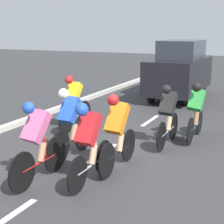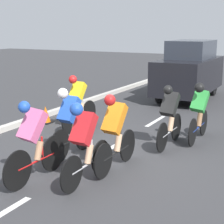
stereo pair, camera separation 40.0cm
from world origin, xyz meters
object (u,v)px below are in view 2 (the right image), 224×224
at_px(cyclist_green, 199,110).
at_px(cyclist_black, 170,115).
at_px(cyclist_pink, 34,140).
at_px(traffic_cone, 46,115).
at_px(cyclist_yellow, 78,101).
at_px(cyclist_orange, 115,130).
at_px(support_car, 189,70).
at_px(cyclist_red, 84,140).
at_px(cyclist_blue, 70,121).

relative_size(cyclist_green, cyclist_black, 1.01).
bearing_deg(cyclist_pink, traffic_cone, -55.07).
relative_size(cyclist_pink, cyclist_black, 1.02).
bearing_deg(cyclist_yellow, cyclist_black, 174.25).
bearing_deg(cyclist_orange, traffic_cone, -34.15).
relative_size(cyclist_green, support_car, 0.41).
xyz_separation_m(cyclist_pink, cyclist_orange, (-1.03, -1.13, 0.02)).
distance_m(cyclist_black, cyclist_red, 2.75).
height_order(support_car, traffic_cone, support_car).
relative_size(cyclist_pink, support_car, 0.42).
height_order(cyclist_yellow, cyclist_black, cyclist_yellow).
height_order(cyclist_green, cyclist_yellow, cyclist_yellow).
xyz_separation_m(cyclist_black, cyclist_red, (0.62, 2.68, 0.04)).
bearing_deg(cyclist_black, support_car, -77.80).
height_order(cyclist_yellow, cyclist_orange, cyclist_orange).
distance_m(cyclist_blue, cyclist_yellow, 2.14).
bearing_deg(cyclist_yellow, cyclist_red, 124.37).
relative_size(cyclist_blue, cyclist_yellow, 0.99).
bearing_deg(cyclist_pink, cyclist_blue, -83.42).
bearing_deg(cyclist_yellow, cyclist_green, -171.45).
bearing_deg(cyclist_green, cyclist_black, 56.71).
bearing_deg(traffic_cone, cyclist_orange, 145.85).
xyz_separation_m(cyclist_blue, cyclist_pink, (-0.16, 1.38, -0.01)).
relative_size(cyclist_yellow, cyclist_orange, 0.98).
bearing_deg(cyclist_pink, support_car, -91.11).
bearing_deg(traffic_cone, cyclist_green, -176.50).
bearing_deg(support_car, cyclist_orange, 96.20).
distance_m(cyclist_blue, cyclist_green, 3.16).
distance_m(cyclist_green, traffic_cone, 4.41).
bearing_deg(cyclist_green, support_car, -71.30).
height_order(cyclist_green, support_car, support_car).
xyz_separation_m(cyclist_yellow, traffic_cone, (1.25, -0.20, -0.54)).
xyz_separation_m(cyclist_blue, cyclist_orange, (-1.19, 0.25, 0.01)).
bearing_deg(traffic_cone, support_car, -115.21).
relative_size(cyclist_yellow, support_car, 0.41).
bearing_deg(cyclist_blue, cyclist_orange, 168.18).
distance_m(cyclist_orange, cyclist_red, 0.83).
xyz_separation_m(cyclist_pink, cyclist_black, (-1.47, -3.00, -0.02)).
bearing_deg(cyclist_blue, cyclist_red, 133.49).
bearing_deg(cyclist_pink, cyclist_green, -117.57).
distance_m(cyclist_yellow, support_car, 5.88).
xyz_separation_m(cyclist_yellow, cyclist_black, (-2.64, 0.27, -0.02)).
bearing_deg(support_car, cyclist_yellow, 76.76).
xyz_separation_m(cyclist_blue, traffic_cone, (2.26, -2.09, -0.56)).
height_order(cyclist_blue, cyclist_pink, cyclist_blue).
relative_size(cyclist_yellow, cyclist_red, 1.02).
bearing_deg(cyclist_pink, cyclist_red, -159.62).
height_order(cyclist_blue, cyclist_yellow, cyclist_blue).
xyz_separation_m(cyclist_blue, cyclist_black, (-1.63, -1.62, -0.03)).
bearing_deg(cyclist_black, cyclist_green, -123.29).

